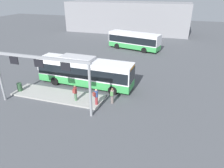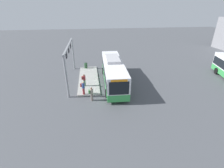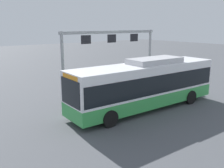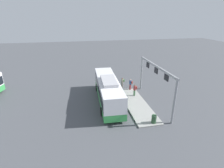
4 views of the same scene
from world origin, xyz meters
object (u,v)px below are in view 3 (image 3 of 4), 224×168
Objects in this scene: bus_main at (146,83)px; person_boarding at (67,97)px; trash_bin at (162,79)px; person_waiting_near at (77,89)px; person_waiting_mid at (102,85)px.

bus_main is 6.81× the size of person_boarding.
person_boarding reaches higher than trash_bin.
person_boarding is at bearing -33.81° from bus_main.
person_waiting_near is at bearing 119.46° from person_boarding.
bus_main is at bearing 48.51° from person_boarding.
bus_main reaches higher than person_waiting_near.
person_boarding is 3.69m from person_waiting_mid.
bus_main is at bearing 66.41° from person_waiting_near.
bus_main is 5.09m from person_waiting_near.
person_waiting_mid is at bearing 118.39° from person_waiting_near.
trash_bin is at bearing 85.56° from person_waiting_mid.
person_waiting_near is 1.86× the size of trash_bin.
person_waiting_mid is (-2.26, 0.06, 0.00)m from person_waiting_near.
person_waiting_near is (2.98, -4.05, -0.76)m from bus_main.
bus_main is at bearing 6.97° from person_waiting_mid.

